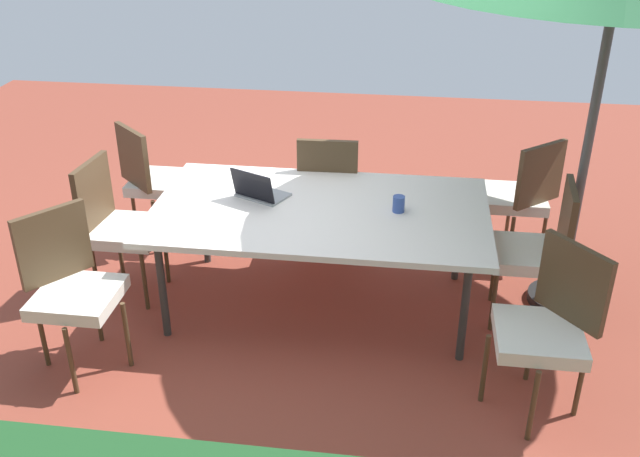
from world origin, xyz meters
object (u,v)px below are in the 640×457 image
at_px(dining_table, 320,214).
at_px(cup, 399,204).
at_px(chair_southwest, 521,193).
at_px(chair_southeast, 154,177).
at_px(chair_south, 329,187).
at_px(chair_west, 538,247).
at_px(laptop, 259,192).
at_px(chair_northwest, 548,323).
at_px(chair_east, 117,222).
at_px(chair_northeast, 71,284).

distance_m(dining_table, cup, 0.51).
bearing_deg(chair_southwest, chair_southeast, -39.42).
bearing_deg(chair_southeast, chair_southwest, -135.64).
bearing_deg(chair_south, chair_west, 151.22).
distance_m(laptop, cup, 0.93).
bearing_deg(dining_table, chair_northwest, 148.09).
bearing_deg(chair_southeast, chair_south, -137.35).
distance_m(chair_south, chair_west, 1.62).
height_order(dining_table, chair_northwest, chair_northwest).
bearing_deg(chair_south, chair_southwest, -178.33).
distance_m(chair_south, cup, 0.95).
bearing_deg(chair_east, cup, -84.42).
xyz_separation_m(dining_table, chair_south, (0.03, -0.76, -0.15)).
height_order(chair_east, cup, chair_east).
distance_m(chair_south, chair_east, 1.56).
relative_size(chair_south, laptop, 2.49).
bearing_deg(chair_south, chair_northwest, 129.25).
xyz_separation_m(chair_southeast, chair_northeast, (-0.05, 1.57, 0.00)).
height_order(chair_southwest, chair_southeast, same).
xyz_separation_m(chair_northeast, cup, (-1.86, -0.83, 0.24)).
bearing_deg(cup, chair_east, 0.86).
bearing_deg(chair_northwest, chair_southeast, -159.58).
height_order(chair_northeast, cup, chair_northeast).
height_order(dining_table, chair_east, chair_east).
distance_m(chair_southwest, cup, 1.23).
height_order(chair_south, cup, chair_south).
distance_m(chair_southwest, chair_southeast, 2.80).
height_order(chair_east, laptop, chair_east).
relative_size(chair_southwest, cup, 9.21).
xyz_separation_m(dining_table, chair_southeast, (1.41, -0.76, -0.15)).
relative_size(chair_southwest, laptop, 2.49).
relative_size(dining_table, cup, 20.43).
relative_size(dining_table, laptop, 5.52).
bearing_deg(chair_southeast, chair_east, 133.88).
xyz_separation_m(chair_northwest, laptop, (1.77, -0.94, 0.24)).
bearing_deg(chair_east, chair_southeast, 5.83).
height_order(chair_southeast, laptop, chair_southeast).
distance_m(chair_northeast, laptop, 1.32).
bearing_deg(cup, chair_west, -179.88).
bearing_deg(chair_west, laptop, -87.91).
bearing_deg(chair_northwest, cup, -174.90).
bearing_deg(chair_northeast, chair_southeast, 39.95).
bearing_deg(chair_southwest, laptop, -18.65).
bearing_deg(cup, chair_northwest, 134.50).
bearing_deg(chair_northeast, chair_south, -2.05).
bearing_deg(chair_south, chair_east, 27.98).
relative_size(chair_south, chair_northwest, 1.00).
height_order(chair_southeast, chair_northwest, same).
relative_size(chair_southeast, cup, 9.21).
xyz_separation_m(laptop, cup, (-0.92, 0.08, 0.01)).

